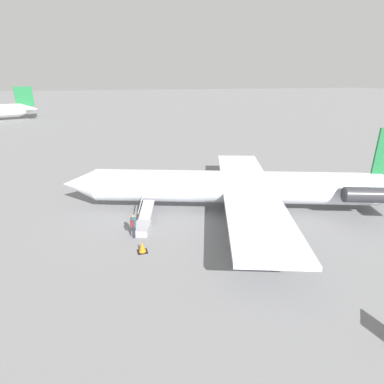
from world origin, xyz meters
TOP-DOWN VIEW (x-y plane):
  - ground_plane at (0.00, 0.00)m, footprint 600.00×600.00m
  - airplane_main at (-0.89, 0.31)m, footprint 28.69×22.24m
  - boarding_stairs at (7.83, 1.35)m, footprint 2.27×4.12m
  - passenger at (8.61, 2.43)m, footprint 0.43×0.57m
  - traffic_cone_near_stairs at (8.31, 4.47)m, footprint 0.64×0.64m

SIDE VIEW (x-z plane):
  - ground_plane at x=0.00m, z-range 0.00..0.00m
  - traffic_cone_near_stairs at x=8.31m, z-range -0.02..0.68m
  - boarding_stairs at x=7.83m, z-range -0.48..1.24m
  - passenger at x=8.61m, z-range 0.13..1.87m
  - airplane_main at x=-0.89m, z-range -1.40..5.56m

